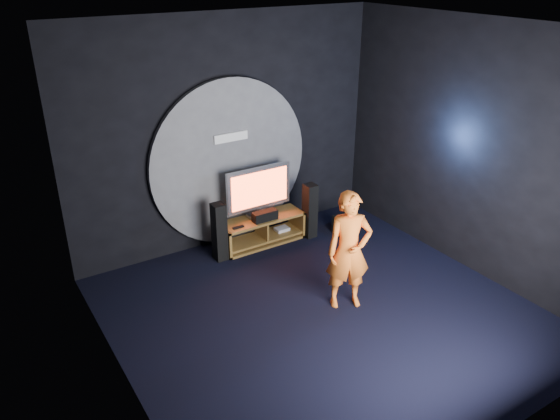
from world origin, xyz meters
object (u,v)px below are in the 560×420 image
(media_console, at_px, (262,232))
(tower_speaker_left, at_px, (219,232))
(subwoofer, at_px, (344,225))
(tower_speaker_right, at_px, (310,211))
(tv, at_px, (259,190))
(player, at_px, (349,251))

(media_console, xyz_separation_m, tower_speaker_left, (-0.79, -0.09, 0.26))
(subwoofer, bearing_deg, tower_speaker_right, 155.67)
(media_console, height_order, subwoofer, media_console)
(media_console, xyz_separation_m, tv, (-0.01, 0.07, 0.70))
(tower_speaker_left, bearing_deg, player, -65.80)
(tower_speaker_right, height_order, subwoofer, tower_speaker_right)
(tower_speaker_left, height_order, tower_speaker_right, same)
(media_console, distance_m, player, 2.12)
(tower_speaker_left, relative_size, subwoofer, 2.93)
(media_console, relative_size, tower_speaker_right, 1.51)
(tower_speaker_right, bearing_deg, subwoofer, -24.33)
(media_console, bearing_deg, tower_speaker_left, -173.18)
(tv, bearing_deg, tower_speaker_left, -168.31)
(tv, height_order, player, player)
(tower_speaker_left, height_order, player, player)
(media_console, distance_m, subwoofer, 1.37)
(tv, height_order, tower_speaker_right, tv)
(tower_speaker_left, distance_m, subwoofer, 2.13)
(tower_speaker_right, height_order, player, player)
(tv, bearing_deg, tower_speaker_right, -19.36)
(subwoofer, bearing_deg, tv, 158.61)
(tv, bearing_deg, media_console, -83.88)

